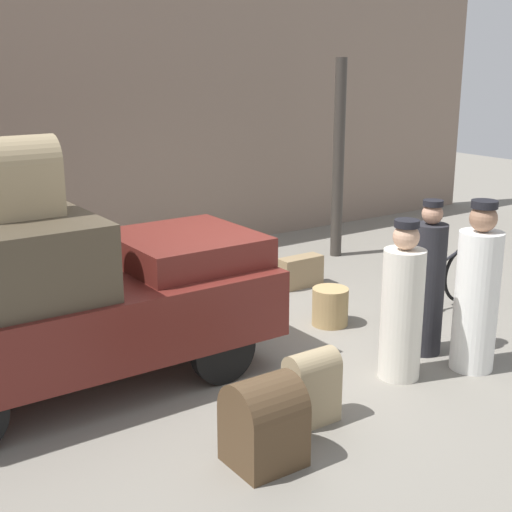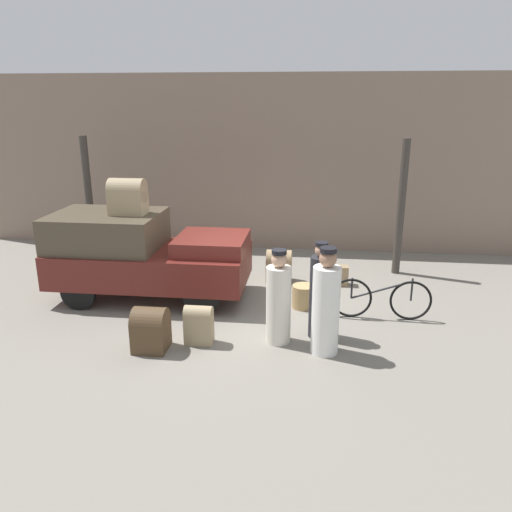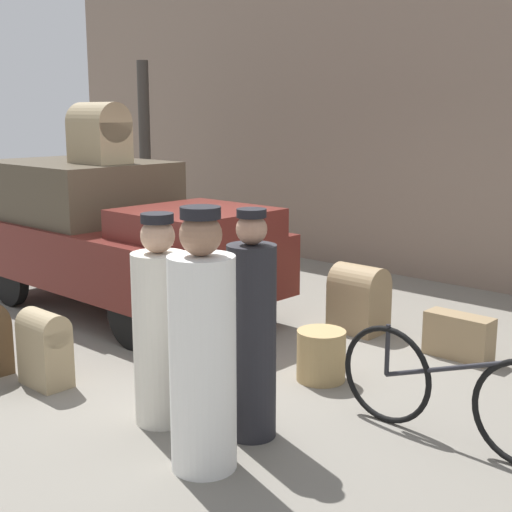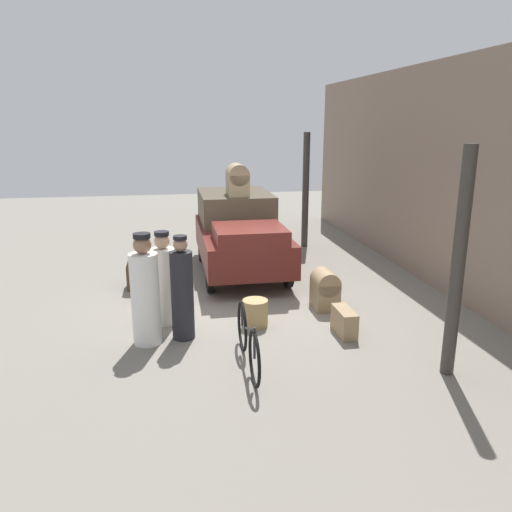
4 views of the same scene
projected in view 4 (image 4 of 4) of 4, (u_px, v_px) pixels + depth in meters
name	position (u px, v px, depth m)	size (l,w,h in m)	color
ground_plane	(244.00, 302.00, 9.48)	(30.00, 30.00, 0.00)	gray
station_building_facade	(452.00, 179.00, 9.58)	(16.00, 0.15, 4.50)	gray
canopy_pillar_left	(306.00, 191.00, 13.37)	(0.18, 0.18, 3.06)	#38332D
canopy_pillar_right	(458.00, 265.00, 6.41)	(0.18, 0.18, 3.06)	#38332D
truck	(239.00, 231.00, 11.27)	(3.85, 1.77, 1.71)	black
bicycle	(248.00, 341.00, 6.90)	(1.81, 0.04, 0.80)	black
wicker_basket	(255.00, 313.00, 8.34)	(0.43, 0.43, 0.45)	tan
porter_standing_middle	(164.00, 283.00, 8.32)	(0.41, 0.41, 1.59)	silver
porter_with_bicycle	(182.00, 292.00, 7.72)	(0.35, 0.35, 1.66)	#232328
porter_lifting_near_truck	(145.00, 295.00, 7.53)	(0.43, 0.43, 1.74)	white
trunk_large_brown	(344.00, 322.00, 7.99)	(0.64, 0.25, 0.42)	#937A56
trunk_barrel_dark	(325.00, 289.00, 9.08)	(0.55, 0.43, 0.72)	#937A56
suitcase_tan_flat	(140.00, 271.00, 10.23)	(0.53, 0.51, 0.72)	#4C3823
suitcase_black_upright	(154.00, 281.00, 9.60)	(0.46, 0.28, 0.66)	#9E8966
trunk_on_truck_roof	(238.00, 180.00, 11.17)	(0.68, 0.46, 0.70)	#9E8966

